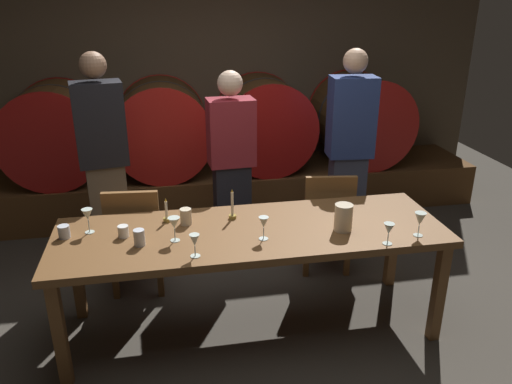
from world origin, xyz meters
name	(u,v)px	position (x,y,z in m)	size (l,w,h in m)	color
ground_plane	(252,317)	(0.00, 0.00, 0.00)	(8.02, 8.02, 0.00)	#3F3A33
back_wall	(209,72)	(0.00, 2.63, 1.38)	(6.17, 0.24, 2.76)	brown
barrel_shelf	(218,188)	(0.00, 2.08, 0.22)	(5.56, 0.90, 0.43)	brown
wine_barrel_far_left	(56,133)	(-1.58, 2.08, 0.91)	(0.96, 0.83, 0.96)	brown
wine_barrel_center_left	(162,128)	(-0.55, 2.08, 0.91)	(0.96, 0.83, 0.96)	#513319
wine_barrel_center_right	(264,124)	(0.51, 2.08, 0.91)	(0.96, 0.83, 0.96)	#513319
wine_barrel_far_right	(360,119)	(1.58, 2.08, 0.91)	(0.96, 0.83, 0.96)	#513319
dining_table	(251,239)	(-0.02, -0.10, 0.69)	(2.54, 0.83, 0.76)	brown
chair_left	(136,235)	(-0.80, 0.52, 0.49)	(0.44, 0.44, 0.88)	brown
chair_right	(327,217)	(0.73, 0.56, 0.49)	(0.45, 0.45, 0.88)	brown
guest_left	(104,163)	(-1.02, 0.98, 0.93)	(0.42, 0.30, 1.80)	brown
guest_center	(232,166)	(0.01, 0.99, 0.83)	(0.39, 0.26, 1.63)	black
guest_right	(349,151)	(1.03, 0.94, 0.92)	(0.40, 0.27, 1.78)	#33384C
candle_left	(167,215)	(-0.56, 0.12, 0.81)	(0.05, 0.05, 0.17)	olive
candle_right	(232,210)	(-0.11, 0.09, 0.82)	(0.05, 0.05, 0.22)	olive
pitcher	(343,217)	(0.57, -0.22, 0.85)	(0.12, 0.12, 0.18)	beige
wine_glass_far_left	(88,215)	(-1.05, 0.05, 0.88)	(0.07, 0.07, 0.16)	silver
wine_glass_left	(174,224)	(-0.51, -0.17, 0.88)	(0.08, 0.08, 0.16)	silver
wine_glass_center_left	(195,241)	(-0.40, -0.39, 0.86)	(0.06, 0.06, 0.14)	silver
wine_glass_center_right	(264,223)	(0.03, -0.25, 0.87)	(0.06, 0.06, 0.15)	silver
wine_glass_right	(389,230)	(0.77, -0.46, 0.86)	(0.07, 0.07, 0.14)	silver
wine_glass_far_right	(420,220)	(1.01, -0.39, 0.87)	(0.07, 0.07, 0.16)	silver
cup_far_left	(64,232)	(-1.20, 0.00, 0.80)	(0.07, 0.07, 0.08)	silver
cup_center_left	(123,231)	(-0.83, -0.06, 0.80)	(0.07, 0.07, 0.08)	white
cup_center_right	(139,238)	(-0.73, -0.19, 0.81)	(0.07, 0.07, 0.10)	silver
cup_far_right	(186,217)	(-0.43, 0.06, 0.82)	(0.08, 0.08, 0.11)	beige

